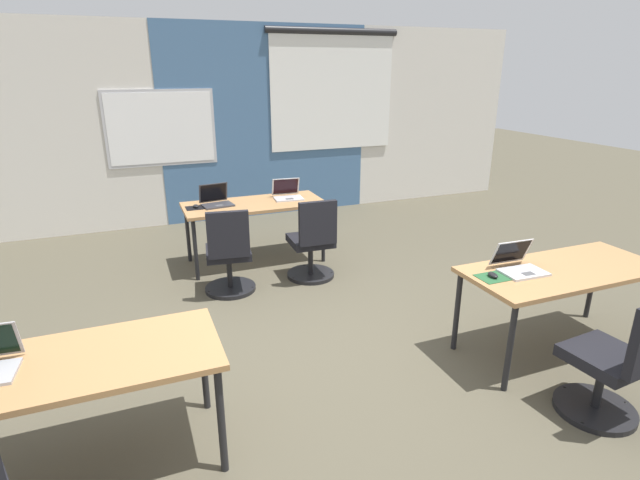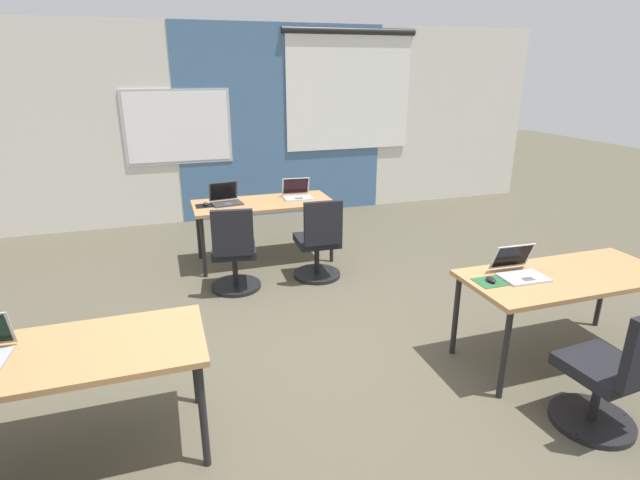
{
  "view_description": "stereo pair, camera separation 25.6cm",
  "coord_description": "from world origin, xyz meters",
  "px_view_note": "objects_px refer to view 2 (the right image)",
  "views": [
    {
      "loc": [
        -1.34,
        -3.2,
        2.2
      ],
      "look_at": [
        0.14,
        0.49,
        0.81
      ],
      "focal_mm": 27.77,
      "sensor_mm": 36.0,
      "label": 1
    },
    {
      "loc": [
        -1.1,
        -3.29,
        2.2
      ],
      "look_at": [
        0.14,
        0.49,
        0.81
      ],
      "focal_mm": 27.77,
      "sensor_mm": 36.0,
      "label": 2
    }
  ],
  "objects_px": {
    "chair_near_right_inner": "(612,380)",
    "mouse_near_right_inner": "(491,279)",
    "desk_near_left": "(57,362)",
    "laptop_far_right": "(297,194)",
    "mouse_far_left": "(205,204)",
    "laptop_far_left": "(226,199)",
    "laptop_near_right_inner": "(519,270)",
    "chair_far_left": "(234,257)",
    "desk_near_right": "(566,281)",
    "chair_far_right": "(319,246)",
    "desk_far_center": "(263,207)"
  },
  "relations": [
    {
      "from": "mouse_far_left",
      "to": "laptop_far_right",
      "type": "distance_m",
      "value": 1.08
    },
    {
      "from": "laptop_far_left",
      "to": "mouse_near_right_inner",
      "type": "height_order",
      "value": "laptop_far_left"
    },
    {
      "from": "mouse_far_left",
      "to": "laptop_near_right_inner",
      "type": "height_order",
      "value": "laptop_near_right_inner"
    },
    {
      "from": "desk_near_left",
      "to": "laptop_far_right",
      "type": "height_order",
      "value": "laptop_far_right"
    },
    {
      "from": "mouse_far_left",
      "to": "mouse_near_right_inner",
      "type": "height_order",
      "value": "same"
    },
    {
      "from": "chair_far_left",
      "to": "chair_near_right_inner",
      "type": "height_order",
      "value": "same"
    },
    {
      "from": "laptop_far_left",
      "to": "mouse_far_left",
      "type": "height_order",
      "value": "laptop_far_left"
    },
    {
      "from": "laptop_far_left",
      "to": "laptop_far_right",
      "type": "relative_size",
      "value": 1.02
    },
    {
      "from": "chair_far_left",
      "to": "chair_far_right",
      "type": "relative_size",
      "value": 1.0
    },
    {
      "from": "desk_near_right",
      "to": "laptop_near_right_inner",
      "type": "relative_size",
      "value": 4.69
    },
    {
      "from": "laptop_far_right",
      "to": "mouse_near_right_inner",
      "type": "xyz_separation_m",
      "value": [
        0.68,
        -2.81,
        -0.03
      ]
    },
    {
      "from": "laptop_near_right_inner",
      "to": "chair_near_right_inner",
      "type": "height_order",
      "value": "laptop_near_right_inner"
    },
    {
      "from": "desk_near_left",
      "to": "laptop_far_left",
      "type": "relative_size",
      "value": 4.38
    },
    {
      "from": "chair_near_right_inner",
      "to": "mouse_far_left",
      "type": "bearing_deg",
      "value": -65.22
    },
    {
      "from": "laptop_far_left",
      "to": "chair_far_left",
      "type": "relative_size",
      "value": 0.4
    },
    {
      "from": "chair_far_left",
      "to": "laptop_near_right_inner",
      "type": "height_order",
      "value": "laptop_near_right_inner"
    },
    {
      "from": "chair_far_right",
      "to": "desk_near_right",
      "type": "bearing_deg",
      "value": 124.85
    },
    {
      "from": "laptop_near_right_inner",
      "to": "mouse_near_right_inner",
      "type": "height_order",
      "value": "laptop_near_right_inner"
    },
    {
      "from": "desk_far_center",
      "to": "laptop_far_left",
      "type": "height_order",
      "value": "laptop_far_left"
    },
    {
      "from": "chair_near_right_inner",
      "to": "mouse_near_right_inner",
      "type": "bearing_deg",
      "value": -74.61
    },
    {
      "from": "chair_near_right_inner",
      "to": "laptop_near_right_inner",
      "type": "bearing_deg",
      "value": -92.33
    },
    {
      "from": "laptop_far_right",
      "to": "mouse_near_right_inner",
      "type": "distance_m",
      "value": 2.89
    },
    {
      "from": "desk_near_left",
      "to": "chair_far_right",
      "type": "bearing_deg",
      "value": 43.35
    },
    {
      "from": "mouse_near_right_inner",
      "to": "chair_near_right_inner",
      "type": "relative_size",
      "value": 0.11
    },
    {
      "from": "laptop_far_right",
      "to": "laptop_near_right_inner",
      "type": "bearing_deg",
      "value": -65.65
    },
    {
      "from": "mouse_near_right_inner",
      "to": "chair_near_right_inner",
      "type": "height_order",
      "value": "chair_near_right_inner"
    },
    {
      "from": "laptop_far_left",
      "to": "chair_far_left",
      "type": "bearing_deg",
      "value": -101.61
    },
    {
      "from": "desk_far_center",
      "to": "laptop_far_left",
      "type": "distance_m",
      "value": 0.44
    },
    {
      "from": "desk_near_left",
      "to": "laptop_far_right",
      "type": "relative_size",
      "value": 4.48
    },
    {
      "from": "chair_far_left",
      "to": "desk_near_left",
      "type": "bearing_deg",
      "value": 66.2
    },
    {
      "from": "desk_near_left",
      "to": "desk_near_right",
      "type": "height_order",
      "value": "same"
    },
    {
      "from": "chair_near_right_inner",
      "to": "desk_near_right",
      "type": "bearing_deg",
      "value": -117.91
    },
    {
      "from": "laptop_far_left",
      "to": "mouse_far_left",
      "type": "distance_m",
      "value": 0.24
    },
    {
      "from": "laptop_far_left",
      "to": "desk_far_center",
      "type": "bearing_deg",
      "value": -17.22
    },
    {
      "from": "mouse_far_left",
      "to": "chair_far_left",
      "type": "bearing_deg",
      "value": -77.13
    },
    {
      "from": "chair_far_right",
      "to": "mouse_near_right_inner",
      "type": "relative_size",
      "value": 8.73
    },
    {
      "from": "laptop_far_right",
      "to": "desk_far_center",
      "type": "bearing_deg",
      "value": -166.18
    },
    {
      "from": "desk_near_left",
      "to": "mouse_near_right_inner",
      "type": "xyz_separation_m",
      "value": [
        2.86,
        0.06,
        0.08
      ]
    },
    {
      "from": "desk_near_right",
      "to": "mouse_far_left",
      "type": "distance_m",
      "value": 3.71
    },
    {
      "from": "desk_near_right",
      "to": "chair_far_right",
      "type": "height_order",
      "value": "chair_far_right"
    },
    {
      "from": "mouse_far_left",
      "to": "mouse_near_right_inner",
      "type": "xyz_separation_m",
      "value": [
        1.76,
        -2.77,
        0.0
      ]
    },
    {
      "from": "desk_near_left",
      "to": "laptop_far_left",
      "type": "distance_m",
      "value": 3.16
    },
    {
      "from": "mouse_far_left",
      "to": "desk_near_right",
      "type": "bearing_deg",
      "value": -49.65
    },
    {
      "from": "laptop_far_right",
      "to": "chair_far_right",
      "type": "relative_size",
      "value": 0.39
    },
    {
      "from": "mouse_far_left",
      "to": "chair_near_right_inner",
      "type": "xyz_separation_m",
      "value": [
        2.07,
        -3.61,
        -0.36
      ]
    },
    {
      "from": "laptop_far_left",
      "to": "laptop_near_right_inner",
      "type": "distance_m",
      "value": 3.31
    },
    {
      "from": "mouse_far_left",
      "to": "laptop_near_right_inner",
      "type": "xyz_separation_m",
      "value": [
        2.03,
        -2.74,
        0.03
      ]
    },
    {
      "from": "desk_near_right",
      "to": "mouse_far_left",
      "type": "height_order",
      "value": "mouse_far_left"
    },
    {
      "from": "laptop_far_right",
      "to": "chair_near_right_inner",
      "type": "distance_m",
      "value": 3.8
    },
    {
      "from": "mouse_far_left",
      "to": "desk_far_center",
      "type": "bearing_deg",
      "value": -2.62
    }
  ]
}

